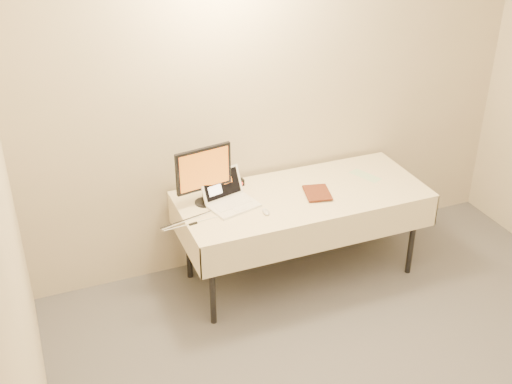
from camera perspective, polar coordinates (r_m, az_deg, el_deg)
name	(u,v)px	position (r m, az deg, el deg)	size (l,w,h in m)	color
back_wall	(280,96)	(4.90, 2.11, 8.55)	(4.00, 0.10, 2.70)	beige
table	(302,201)	(4.81, 4.14, -0.78)	(1.86, 0.81, 0.74)	black
laptop	(229,197)	(4.62, -2.45, -0.44)	(0.40, 0.39, 0.22)	white
monitor	(204,172)	(4.54, -4.67, 1.83)	(0.42, 0.17, 0.44)	black
book	(306,181)	(4.70, 4.46, 0.98)	(0.18, 0.02, 0.24)	maroon
alarm_clock	(236,183)	(4.87, -1.77, 0.81)	(0.12, 0.05, 0.05)	black
clicker	(266,212)	(4.52, 0.88, -1.75)	(0.05, 0.09, 0.02)	silver
paper_form	(365,176)	(5.10, 9.70, 1.44)	(0.10, 0.25, 0.00)	#BBE1B3
usb_dongle	(193,224)	(4.41, -5.62, -2.82)	(0.06, 0.02, 0.01)	black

